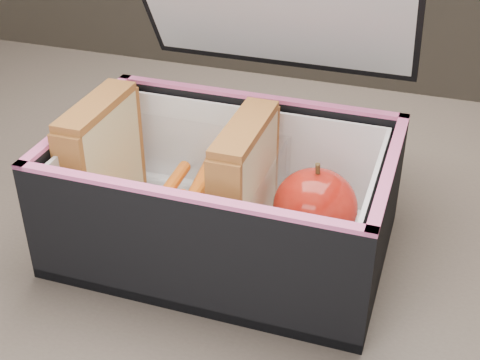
% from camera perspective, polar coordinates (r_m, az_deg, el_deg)
% --- Properties ---
extents(kitchen_table, '(1.20, 0.80, 0.75)m').
position_cam_1_polar(kitchen_table, '(0.63, 3.97, -14.11)').
color(kitchen_table, brown).
rests_on(kitchen_table, ground).
extents(lunch_bag, '(0.27, 0.27, 0.26)m').
position_cam_1_polar(lunch_bag, '(0.57, -1.13, -0.53)').
color(lunch_bag, black).
rests_on(lunch_bag, kitchen_table).
extents(plastic_tub, '(0.18, 0.13, 0.07)m').
position_cam_1_polar(plastic_tub, '(0.58, -5.78, -0.95)').
color(plastic_tub, white).
rests_on(plastic_tub, lunch_bag).
extents(sandwich_left, '(0.03, 0.10, 0.11)m').
position_cam_1_polar(sandwich_left, '(0.60, -11.68, 1.80)').
color(sandwich_left, beige).
rests_on(sandwich_left, plastic_tub).
extents(sandwich_right, '(0.03, 0.10, 0.11)m').
position_cam_1_polar(sandwich_right, '(0.55, 0.40, -0.31)').
color(sandwich_right, beige).
rests_on(sandwich_right, plastic_tub).
extents(carrot_sticks, '(0.06, 0.16, 0.03)m').
position_cam_1_polar(carrot_sticks, '(0.59, -5.76, -2.85)').
color(carrot_sticks, orange).
rests_on(carrot_sticks, plastic_tub).
extents(paper_napkin, '(0.10, 0.11, 0.01)m').
position_cam_1_polar(paper_napkin, '(0.58, 6.67, -5.14)').
color(paper_napkin, white).
rests_on(paper_napkin, lunch_bag).
extents(red_apple, '(0.08, 0.08, 0.07)m').
position_cam_1_polar(red_apple, '(0.56, 6.43, -2.31)').
color(red_apple, '#9C0D07').
rests_on(red_apple, paper_napkin).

